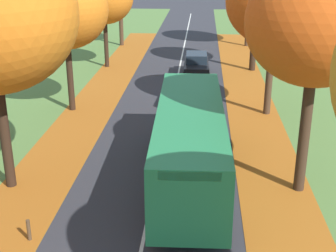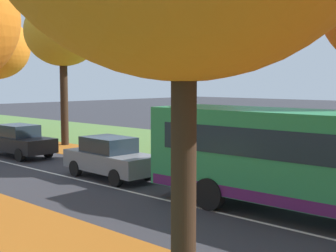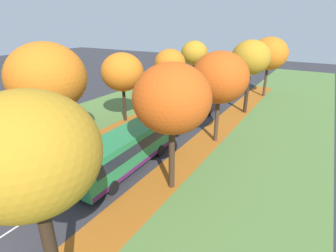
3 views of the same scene
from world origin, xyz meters
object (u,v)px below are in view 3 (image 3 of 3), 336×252
tree_left_far (170,63)px  car_grey_lead (178,123)px  bus (127,148)px  tree_left_mid (122,72)px  car_black_following (208,105)px  tree_right_nearest (30,155)px  tree_right_far (251,58)px  bollard_fourth (37,172)px  tree_right_near (172,99)px  tree_right_mid (220,78)px  tree_right_distant (269,54)px  tree_left_near (47,78)px  tree_left_distant (194,53)px

tree_left_far → car_grey_lead: tree_left_far is taller
bus → tree_left_mid: bearing=130.5°
bus → car_black_following: 15.98m
tree_left_far → tree_right_nearest: bearing=-67.8°
tree_right_far → bollard_fourth: 24.99m
car_black_following → bus: bearing=-90.0°
car_grey_lead → car_black_following: (0.27, 7.41, 0.00)m
tree_right_near → tree_right_mid: bearing=91.0°
car_grey_lead → tree_right_distant: bearing=75.7°
car_grey_lead → tree_right_far: bearing=65.0°
tree_right_near → bollard_fourth: 11.55m
tree_right_near → tree_left_mid: bearing=142.4°
tree_right_distant → car_grey_lead: size_ratio=2.01×
bollard_fourth → car_black_following: size_ratio=0.17×
tree_right_mid → car_grey_lead: bearing=175.4°
tree_right_distant → car_black_following: bearing=-111.8°
tree_right_near → car_grey_lead: tree_right_near is taller
tree_left_far → bollard_fourth: size_ratio=9.86×
bus → car_grey_lead: (-0.28, 8.54, -0.89)m
bus → car_grey_lead: bus is taller
car_grey_lead → bus: bearing=-88.1°
tree_left_mid → tree_right_far: size_ratio=0.87×
tree_left_near → tree_left_far: bearing=90.1°
tree_left_near → car_grey_lead: (6.59, 9.53, -5.70)m
car_black_following → tree_right_mid: bearing=-62.5°
tree_left_mid → tree_right_mid: bearing=0.7°
tree_right_far → car_grey_lead: 11.94m
tree_right_near → bus: bearing=173.5°
tree_right_mid → car_black_following: tree_right_mid is taller
tree_left_near → car_grey_lead: 12.91m
tree_right_mid → tree_right_distant: size_ratio=0.97×
tree_right_near → tree_right_far: tree_right_far is taller
car_grey_lead → car_black_following: 7.41m
tree_right_near → bollard_fourth: tree_right_near is taller
bus → car_black_following: (-0.01, 15.95, -0.89)m
tree_left_mid → bus: size_ratio=0.73×
tree_right_mid → tree_right_distant: tree_right_distant is taller
tree_right_mid → bollard_fourth: tree_right_mid is taller
tree_left_far → bollard_fourth: (2.01, -22.71, -4.81)m
tree_right_far → tree_right_distant: 9.20m
bollard_fourth → tree_left_mid: bearing=99.0°
tree_right_far → car_grey_lead: bearing=-115.0°
tree_left_distant → bus: bearing=-74.9°
tree_right_far → bollard_fourth: tree_right_far is taller
car_black_following → tree_left_far: bearing=161.6°
tree_left_mid → tree_right_distant: bearing=59.3°
car_black_following → tree_right_distant: bearing=68.2°
tree_left_far → bus: size_ratio=0.68×
tree_left_far → car_grey_lead: size_ratio=1.67×
bus → car_black_following: size_ratio=2.47×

